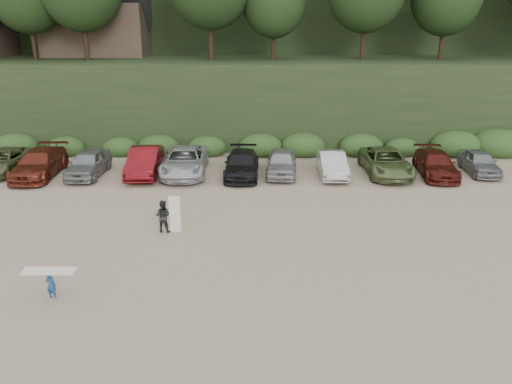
{
  "coord_description": "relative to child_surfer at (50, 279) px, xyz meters",
  "views": [
    {
      "loc": [
        0.89,
        -18.79,
        8.91
      ],
      "look_at": [
        0.84,
        3.0,
        1.3
      ],
      "focal_mm": 35.0,
      "sensor_mm": 36.0,
      "label": 1
    }
  ],
  "objects": [
    {
      "name": "adult_surfer",
      "position": [
        2.81,
        5.53,
        0.03
      ],
      "size": [
        1.21,
        0.68,
        1.72
      ],
      "color": "black",
      "rests_on": "ground"
    },
    {
      "name": "ground",
      "position": [
        6.0,
        4.11,
        -0.71
      ],
      "size": [
        120.0,
        120.0,
        0.0
      ],
      "primitive_type": "plane",
      "color": "tan",
      "rests_on": "ground"
    },
    {
      "name": "child_surfer",
      "position": [
        0.0,
        0.0,
        0.0
      ],
      "size": [
        1.75,
        0.5,
        1.05
      ],
      "color": "navy",
      "rests_on": "ground"
    },
    {
      "name": "parked_cars",
      "position": [
        2.41,
        14.06,
        0.04
      ],
      "size": [
        37.03,
        6.01,
        1.63
      ],
      "color": "silver",
      "rests_on": "ground"
    }
  ]
}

